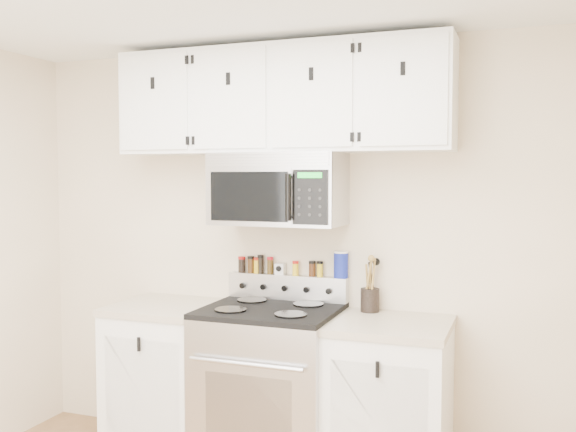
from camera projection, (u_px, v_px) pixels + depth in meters
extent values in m
cube|color=#BDAD8E|center=(289.00, 250.00, 3.96)|extent=(3.50, 0.01, 2.50)
cube|color=#B7B7BA|center=(270.00, 392.00, 3.70)|extent=(0.76, 0.65, 0.92)
cube|color=black|center=(248.00, 412.00, 3.41)|extent=(0.50, 0.02, 0.40)
cube|color=black|center=(270.00, 310.00, 3.68)|extent=(0.76, 0.65, 0.03)
cube|color=#B7B7BA|center=(288.00, 287.00, 3.94)|extent=(0.76, 0.08, 0.15)
cylinder|color=black|center=(231.00, 310.00, 3.60)|extent=(0.18, 0.18, 0.01)
cylinder|color=black|center=(291.00, 315.00, 3.47)|extent=(0.18, 0.18, 0.01)
cylinder|color=black|center=(252.00, 300.00, 3.88)|extent=(0.18, 0.18, 0.01)
cylinder|color=black|center=(308.00, 304.00, 3.75)|extent=(0.18, 0.18, 0.01)
cube|color=white|center=(169.00, 381.00, 3.97)|extent=(0.62, 0.60, 0.88)
cube|color=tan|center=(168.00, 307.00, 3.94)|extent=(0.64, 0.62, 0.04)
cube|color=white|center=(390.00, 408.00, 3.49)|extent=(0.62, 0.60, 0.88)
cube|color=tan|center=(390.00, 325.00, 3.46)|extent=(0.64, 0.62, 0.04)
cube|color=#9E9EA3|center=(279.00, 189.00, 3.76)|extent=(0.76, 0.38, 0.42)
cube|color=#B7B7BA|center=(266.00, 159.00, 3.56)|extent=(0.73, 0.01, 0.08)
cube|color=black|center=(249.00, 197.00, 3.61)|extent=(0.47, 0.01, 0.28)
cube|color=black|center=(310.00, 197.00, 3.49)|extent=(0.20, 0.01, 0.30)
cylinder|color=black|center=(288.00, 197.00, 3.49)|extent=(0.03, 0.03, 0.26)
cube|color=white|center=(280.00, 100.00, 3.75)|extent=(2.00, 0.33, 0.62)
cube|color=white|center=(153.00, 102.00, 3.85)|extent=(0.46, 0.01, 0.57)
cube|color=black|center=(153.00, 83.00, 3.84)|extent=(0.02, 0.01, 0.07)
cube|color=white|center=(229.00, 99.00, 3.68)|extent=(0.46, 0.01, 0.57)
cube|color=black|center=(228.00, 79.00, 3.66)|extent=(0.03, 0.01, 0.07)
cube|color=white|center=(312.00, 95.00, 3.50)|extent=(0.46, 0.01, 0.57)
cube|color=black|center=(311.00, 74.00, 3.49)|extent=(0.03, 0.01, 0.07)
cube|color=white|center=(403.00, 90.00, 3.33)|extent=(0.46, 0.01, 0.57)
cube|color=black|center=(403.00, 68.00, 3.32)|extent=(0.02, 0.01, 0.07)
cylinder|color=black|center=(370.00, 300.00, 3.71)|extent=(0.11, 0.11, 0.14)
cylinder|color=olive|center=(370.00, 282.00, 3.70)|extent=(0.01, 0.01, 0.25)
cylinder|color=olive|center=(373.00, 281.00, 3.69)|extent=(0.01, 0.01, 0.27)
cylinder|color=olive|center=(367.00, 283.00, 3.72)|extent=(0.01, 0.01, 0.23)
cylinder|color=black|center=(372.00, 283.00, 3.72)|extent=(0.01, 0.01, 0.24)
cylinder|color=olive|center=(368.00, 282.00, 3.69)|extent=(0.01, 0.01, 0.26)
cube|color=silver|center=(280.00, 269.00, 3.95)|extent=(0.06, 0.05, 0.07)
cylinder|color=navy|center=(341.00, 265.00, 3.81)|extent=(0.09, 0.09, 0.15)
cylinder|color=white|center=(341.00, 252.00, 3.80)|extent=(0.09, 0.09, 0.01)
cylinder|color=black|center=(242.00, 266.00, 4.04)|extent=(0.04, 0.04, 0.08)
cylinder|color=#9F0D0C|center=(242.00, 258.00, 4.03)|extent=(0.05, 0.05, 0.02)
cylinder|color=#3C240E|center=(251.00, 266.00, 4.01)|extent=(0.04, 0.04, 0.09)
cylinder|color=black|center=(251.00, 257.00, 4.01)|extent=(0.04, 0.04, 0.02)
cylinder|color=gold|center=(257.00, 267.00, 4.00)|extent=(0.04, 0.04, 0.08)
cylinder|color=maroon|center=(257.00, 259.00, 4.00)|extent=(0.04, 0.04, 0.02)
cylinder|color=black|center=(261.00, 265.00, 3.99)|extent=(0.04, 0.04, 0.10)
cylinder|color=black|center=(261.00, 256.00, 3.99)|extent=(0.04, 0.04, 0.02)
cylinder|color=#412E0F|center=(270.00, 267.00, 3.97)|extent=(0.04, 0.04, 0.09)
cylinder|color=#AA0D19|center=(270.00, 258.00, 3.97)|extent=(0.04, 0.04, 0.02)
cylinder|color=yellow|center=(296.00, 269.00, 3.91)|extent=(0.04, 0.04, 0.07)
cylinder|color=#B2120D|center=(296.00, 262.00, 3.91)|extent=(0.04, 0.04, 0.02)
cylinder|color=#3D200E|center=(312.00, 270.00, 3.87)|extent=(0.04, 0.04, 0.08)
cylinder|color=black|center=(312.00, 262.00, 3.87)|extent=(0.04, 0.04, 0.02)
cylinder|color=gold|center=(320.00, 270.00, 3.86)|extent=(0.04, 0.04, 0.08)
cylinder|color=black|center=(320.00, 262.00, 3.85)|extent=(0.04, 0.04, 0.02)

